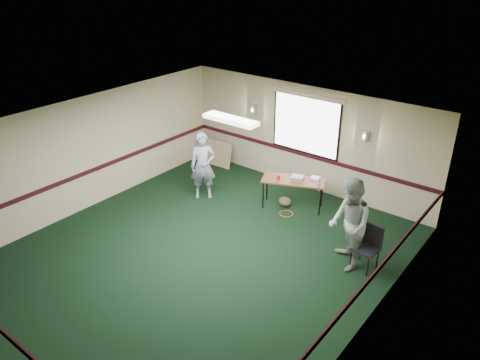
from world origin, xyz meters
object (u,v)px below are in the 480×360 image
Objects in this scene: projector at (297,178)px; conference_chair at (369,243)px; person_left at (203,166)px; person_right at (349,224)px; folding_table at (293,182)px.

projector is 2.64m from conference_chair.
projector is at bearing -19.27° from person_left.
folding_table is at bearing -164.40° from person_right.
conference_chair reaches higher than folding_table.
folding_table is 2.26m from person_left.
projector reaches higher than folding_table.
projector is at bearing 8.38° from folding_table.
projector is at bearing -166.29° from person_right.
person_left is 4.16m from person_right.
person_left is at bearing -179.62° from folding_table.
person_left reaches higher than projector.
folding_table is 0.93× the size of person_left.
person_right reaches higher than person_left.
conference_chair reaches higher than projector.
person_left reaches higher than folding_table.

